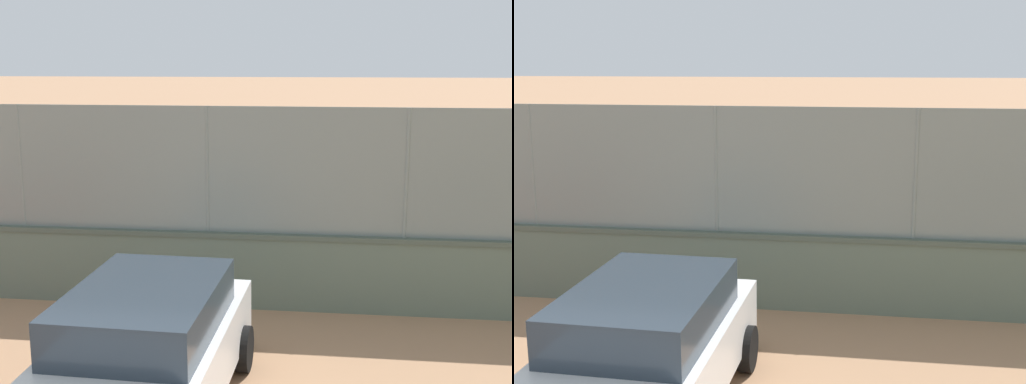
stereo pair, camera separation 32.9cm
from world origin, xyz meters
The scene contains 7 objects.
ground_plane centered at (0.00, 0.00, 0.00)m, with size 260.00×260.00×0.00m, color tan.
perimeter_wall centered at (-2.08, 13.37, 0.66)m, with size 26.16×0.35×1.30m.
fence_panel_on_wall centered at (-2.08, 13.37, 2.34)m, with size 25.70×0.11×2.08m.
player_near_wall_returning centered at (0.99, 8.30, 0.85)m, with size 0.96×0.91×1.46m.
player_foreground_swinging centered at (2.97, 7.90, 0.93)m, with size 1.24×0.75×1.59m.
sports_ball centered at (1.44, 10.04, 1.12)m, with size 0.18×0.18×0.18m, color #3399D8.
parked_car_white centered at (1.17, 17.06, 0.82)m, with size 2.13×4.35×1.58m.
Camera 2 is at (-1.26, 23.79, 4.12)m, focal length 46.25 mm.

